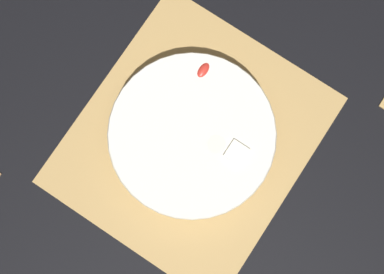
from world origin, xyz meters
The scene contains 3 objects.
ground_plane centered at (0.00, 0.00, 0.00)m, with size 6.00×6.00×0.00m, color black.
bamboo_mat_center centered at (0.00, 0.00, 0.00)m, with size 0.42×0.37×0.01m.
fruit_salad_bowl centered at (0.00, 0.00, 0.04)m, with size 0.27×0.27×0.07m.
Camera 1 is at (-0.12, -0.08, 0.90)m, focal length 50.00 mm.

